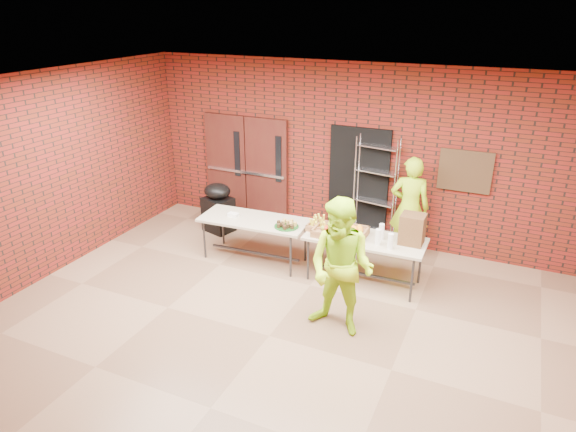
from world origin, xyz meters
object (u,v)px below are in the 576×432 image
object	(u,v)px
coffee_dispenser	(412,229)
volunteer_man	(341,268)
wire_rack	(375,192)
covered_grill	(218,207)
table_left	(254,222)
table_right	(365,242)
volunteer_woman	(409,208)

from	to	relation	value
coffee_dispenser	volunteer_man	size ratio (longest dim) A/B	0.25
coffee_dispenser	volunteer_man	world-z (taller)	volunteer_man
wire_rack	coffee_dispenser	xyz separation A→B (m)	(0.93, -1.28, -0.01)
wire_rack	coffee_dispenser	bearing A→B (deg)	-44.46
wire_rack	coffee_dispenser	world-z (taller)	wire_rack
coffee_dispenser	covered_grill	bearing A→B (deg)	170.63
table_left	table_right	distance (m)	1.92
table_left	covered_grill	size ratio (longest dim) A/B	1.95
wire_rack	volunteer_man	bearing A→B (deg)	-73.52
table_right	coffee_dispenser	world-z (taller)	coffee_dispenser
coffee_dispenser	volunteer_woman	size ratio (longest dim) A/B	0.26
coffee_dispenser	covered_grill	size ratio (longest dim) A/B	0.48
table_right	volunteer_man	world-z (taller)	volunteer_man
wire_rack	volunteer_man	size ratio (longest dim) A/B	1.06
wire_rack	table_left	distance (m)	2.22
volunteer_man	wire_rack	bearing A→B (deg)	105.20
table_right	volunteer_man	size ratio (longest dim) A/B	0.99
table_right	coffee_dispenser	distance (m)	0.75
volunteer_woman	covered_grill	bearing A→B (deg)	-2.49
volunteer_man	table_right	bearing A→B (deg)	101.82
table_left	volunteer_man	distance (m)	2.42
wire_rack	volunteer_man	world-z (taller)	wire_rack
covered_grill	table_left	bearing A→B (deg)	-16.78
table_right	table_left	bearing A→B (deg)	179.85
table_left	volunteer_man	xyz separation A→B (m)	(2.00, -1.35, 0.25)
wire_rack	volunteer_woman	size ratio (longest dim) A/B	1.12
table_right	volunteer_woman	xyz separation A→B (m)	(0.41, 1.17, 0.20)
table_left	volunteer_woman	size ratio (longest dim) A/B	1.04
wire_rack	table_left	size ratio (longest dim) A/B	1.07
volunteer_man	volunteer_woman	bearing A→B (deg)	91.06
wire_rack	volunteer_woman	distance (m)	0.71
volunteer_man	covered_grill	bearing A→B (deg)	154.81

